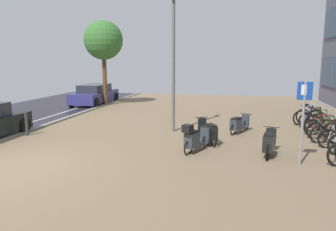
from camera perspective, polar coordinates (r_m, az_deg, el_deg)
ground at (r=9.14m, az=-18.80°, el=-9.60°), size 21.00×40.00×0.13m
bicycle_rack_04 at (r=12.73m, az=26.89°, el=-3.01°), size 1.31×0.48×0.95m
bicycle_rack_05 at (r=13.36m, az=26.17°, el=-2.41°), size 1.27×0.48×0.93m
bicycle_rack_06 at (r=14.00m, az=25.68°, el=-1.85°), size 1.28×0.48×0.93m
bicycle_rack_07 at (r=14.67m, az=25.79°, el=-1.23°), size 1.40×0.50×1.03m
bicycle_rack_08 at (r=15.29m, az=24.89°, el=-0.76°), size 1.42×0.49×1.02m
bicycle_rack_09 at (r=15.90m, az=23.83°, el=-0.33°), size 1.37×0.52×1.01m
bicycle_rack_10 at (r=16.58m, az=24.10°, el=0.01°), size 1.31×0.50×0.98m
scooter_near at (r=10.27m, az=4.75°, el=-4.20°), size 0.90×1.52×1.00m
scooter_mid at (r=13.24m, az=12.58°, el=-1.56°), size 0.91×1.54×0.75m
scooter_far at (r=11.47m, az=7.31°, el=-2.98°), size 0.92×1.71×0.85m
scooter_extra at (r=10.33m, az=17.74°, el=-4.78°), size 0.63×1.72×0.83m
parked_car_far at (r=22.29m, az=-13.06°, el=3.72°), size 1.89×4.50×1.33m
parking_sign at (r=9.54m, az=23.17°, el=0.22°), size 0.40×0.07×2.37m
lamp_post at (r=13.04m, az=0.98°, el=10.58°), size 0.20×0.52×5.56m
street_tree at (r=21.32m, az=-11.56°, el=13.06°), size 2.50×2.50×5.48m
bollard_far at (r=13.70m, az=-24.14°, el=-1.38°), size 0.12×0.12×0.94m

